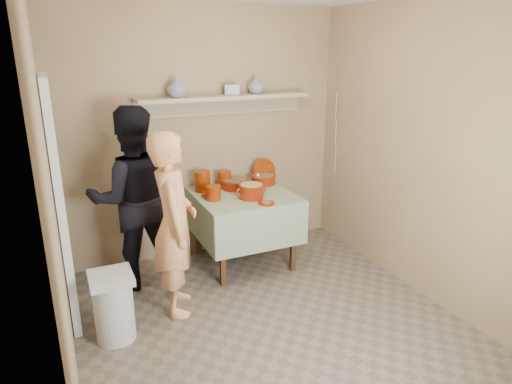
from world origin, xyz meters
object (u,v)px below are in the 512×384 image
person_cook (174,224)px  serving_table (244,205)px  cazuela_rice (251,190)px  person_helper (134,199)px  trash_bin (114,306)px

person_cook → serving_table: person_cook is taller
person_cook → cazuela_rice: 0.99m
serving_table → person_cook: bearing=-146.2°
person_helper → trash_bin: (-0.35, -0.84, -0.57)m
person_cook → trash_bin: (-0.57, -0.23, -0.50)m
person_helper → serving_table: 1.11m
serving_table → cazuela_rice: cazuela_rice is taller
person_cook → person_helper: 0.65m
person_cook → person_helper: (-0.22, 0.61, 0.07)m
person_helper → cazuela_rice: (1.11, -0.19, -0.01)m
serving_table → trash_bin: serving_table is taller
person_cook → cazuela_rice: person_cook is taller
person_cook → serving_table: size_ratio=1.61×
person_cook → cazuela_rice: bearing=-51.7°
trash_bin → person_helper: bearing=67.7°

